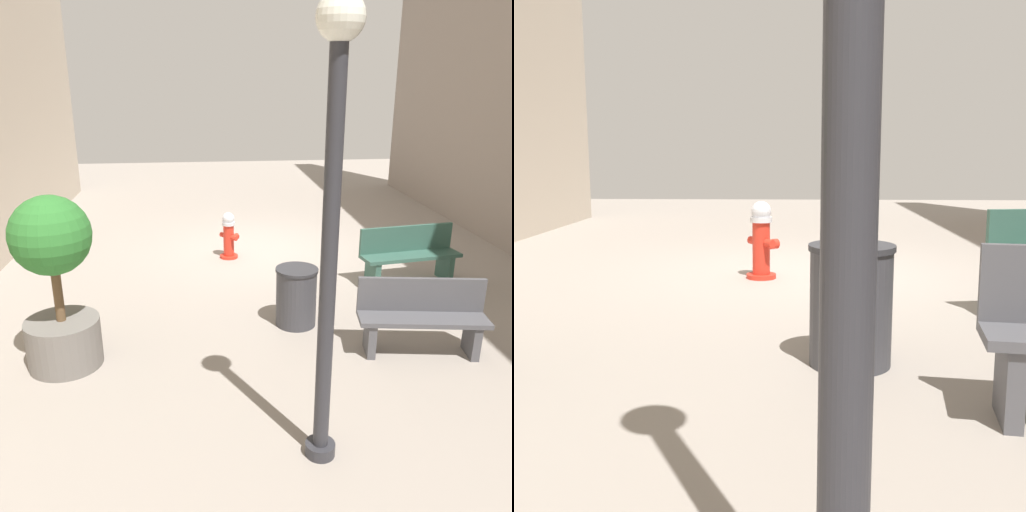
# 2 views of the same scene
# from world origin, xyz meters

# --- Properties ---
(ground_plane) EXTENTS (23.40, 23.40, 0.00)m
(ground_plane) POSITION_xyz_m (0.00, 0.00, 0.00)
(ground_plane) COLOR gray
(fire_hydrant) EXTENTS (0.39, 0.39, 0.90)m
(fire_hydrant) POSITION_xyz_m (0.68, 0.36, 0.45)
(fire_hydrant) COLOR red
(fire_hydrant) RESTS_ON ground_plane
(bench_near) EXTENTS (1.75, 0.69, 0.95)m
(bench_near) POSITION_xyz_m (-2.27, 1.92, 0.50)
(bench_near) COLOR #33594C
(bench_near) RESTS_ON ground_plane
(bench_far) EXTENTS (1.63, 0.67, 0.95)m
(bench_far) POSITION_xyz_m (-1.51, 4.27, 0.49)
(bench_far) COLOR #4C4C51
(bench_far) RESTS_ON ground_plane
(planter_tree) EXTENTS (0.92, 0.92, 2.10)m
(planter_tree) POSITION_xyz_m (2.89, 4.13, 1.14)
(planter_tree) COLOR slate
(planter_tree) RESTS_ON ground_plane
(street_lamp) EXTENTS (0.36, 0.36, 3.92)m
(street_lamp) POSITION_xyz_m (0.17, 6.05, 2.43)
(street_lamp) COLOR #2D2D33
(street_lamp) RESTS_ON ground_plane
(trash_bin) EXTENTS (0.59, 0.59, 0.84)m
(trash_bin) POSITION_xyz_m (-0.09, 3.34, 0.42)
(trash_bin) COLOR #38383D
(trash_bin) RESTS_ON ground_plane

